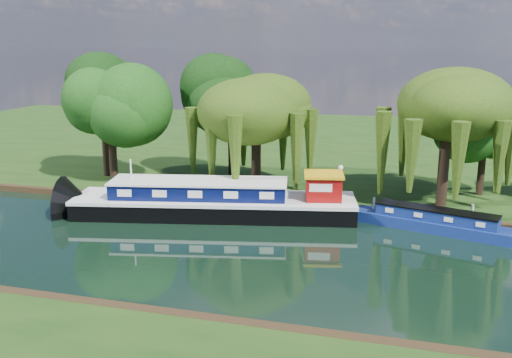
% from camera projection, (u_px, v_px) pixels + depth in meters
% --- Properties ---
extents(ground, '(120.00, 120.00, 0.00)m').
position_uv_depth(ground, '(303.00, 260.00, 30.06)').
color(ground, black).
extents(far_bank, '(120.00, 52.00, 0.45)m').
position_uv_depth(far_bank, '(364.00, 147.00, 61.84)').
color(far_bank, '#15320D').
rests_on(far_bank, ground).
extents(dutch_barge, '(18.94, 7.88, 3.90)m').
position_uv_depth(dutch_barge, '(217.00, 201.00, 37.63)').
color(dutch_barge, black).
rests_on(dutch_barge, ground).
extents(narrowboat, '(10.34, 4.54, 1.50)m').
position_uv_depth(narrowboat, '(435.00, 222.00, 34.66)').
color(narrowboat, navy).
rests_on(narrowboat, ground).
extents(red_dinghy, '(3.90, 3.14, 0.72)m').
position_uv_depth(red_dinghy, '(116.00, 205.00, 40.22)').
color(red_dinghy, maroon).
rests_on(red_dinghy, ground).
extents(willow_left, '(6.73, 6.73, 8.07)m').
position_uv_depth(willow_left, '(256.00, 112.00, 41.43)').
color(willow_left, black).
rests_on(willow_left, far_bank).
extents(willow_right, '(6.83, 6.83, 8.32)m').
position_uv_depth(willow_right, '(447.00, 116.00, 37.09)').
color(willow_right, black).
rests_on(willow_right, far_bank).
extents(tree_far_left, '(5.53, 5.53, 8.90)m').
position_uv_depth(tree_far_left, '(110.00, 105.00, 43.74)').
color(tree_far_left, black).
rests_on(tree_far_left, far_bank).
extents(tree_far_back, '(5.37, 5.37, 9.04)m').
position_uv_depth(tree_far_back, '(103.00, 99.00, 45.98)').
color(tree_far_back, black).
rests_on(tree_far_back, far_bank).
extents(tree_far_mid, '(5.54, 5.54, 9.06)m').
position_uv_depth(tree_far_mid, '(232.00, 101.00, 45.52)').
color(tree_far_mid, black).
rests_on(tree_far_mid, far_bank).
extents(tree_far_right, '(4.41, 4.41, 7.22)m').
position_uv_depth(tree_far_right, '(485.00, 127.00, 40.20)').
color(tree_far_right, black).
rests_on(tree_far_right, far_bank).
extents(lamppost, '(0.36, 0.36, 2.56)m').
position_uv_depth(lamppost, '(340.00, 173.00, 39.20)').
color(lamppost, silver).
rests_on(lamppost, far_bank).
extents(mooring_posts, '(19.16, 0.16, 1.00)m').
position_uv_depth(mooring_posts, '(320.00, 201.00, 37.83)').
color(mooring_posts, silver).
rests_on(mooring_posts, far_bank).
extents(reeds_near, '(33.70, 1.50, 1.10)m').
position_uv_depth(reeds_near, '(447.00, 338.00, 21.02)').
color(reeds_near, '#164512').
rests_on(reeds_near, ground).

